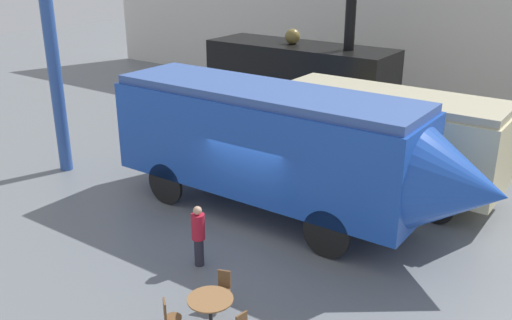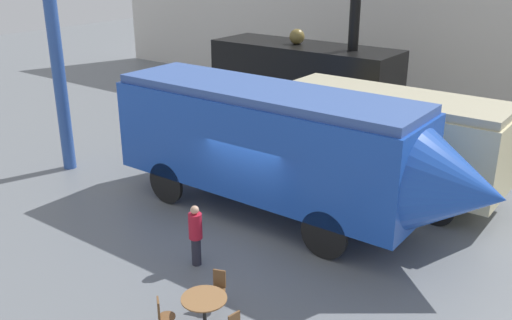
% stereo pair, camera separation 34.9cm
% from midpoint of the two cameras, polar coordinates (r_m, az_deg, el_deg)
% --- Properties ---
extents(ground_plane, '(80.00, 80.00, 0.00)m').
position_cam_midpoint_polar(ground_plane, '(16.45, 0.03, -6.62)').
color(ground_plane, slate).
extents(backdrop_wall, '(44.00, 0.15, 9.00)m').
position_cam_midpoint_polar(backdrop_wall, '(28.95, 19.47, 13.56)').
color(backdrop_wall, silver).
rests_on(backdrop_wall, ground_plane).
extents(steam_locomotive, '(8.02, 2.62, 5.89)m').
position_cam_midpoint_polar(steam_locomotive, '(24.42, 5.25, 8.01)').
color(steam_locomotive, black).
rests_on(steam_locomotive, ground_plane).
extents(passenger_coach_vintage, '(7.07, 2.59, 3.30)m').
position_cam_midpoint_polar(passenger_coach_vintage, '(18.35, 13.78, 2.38)').
color(passenger_coach_vintage, beige).
rests_on(passenger_coach_vintage, ground_plane).
extents(streamlined_locomotive, '(11.36, 2.69, 3.82)m').
position_cam_midpoint_polar(streamlined_locomotive, '(15.98, 3.91, 1.46)').
color(streamlined_locomotive, blue).
rests_on(streamlined_locomotive, ground_plane).
extents(cafe_table_near, '(0.96, 0.96, 0.76)m').
position_cam_midpoint_polar(cafe_table_near, '(12.16, -4.36, -14.14)').
color(cafe_table_near, black).
rests_on(cafe_table_near, ground_plane).
extents(cafe_chair_1, '(0.38, 0.39, 0.87)m').
position_cam_midpoint_polar(cafe_chair_1, '(12.89, -2.99, -12.49)').
color(cafe_chair_1, black).
rests_on(cafe_chair_1, ground_plane).
extents(cafe_chair_2, '(0.40, 0.41, 0.87)m').
position_cam_midpoint_polar(cafe_chair_2, '(12.15, -8.45, -15.01)').
color(cafe_chair_2, black).
rests_on(cafe_chair_2, ground_plane).
extents(visitor_person, '(0.34, 0.34, 1.62)m').
position_cam_midpoint_polar(visitor_person, '(14.26, -5.36, -7.31)').
color(visitor_person, '#262633').
rests_on(visitor_person, ground_plane).
extents(support_pillar, '(0.44, 0.44, 8.00)m').
position_cam_midpoint_polar(support_pillar, '(20.58, -18.85, 9.71)').
color(support_pillar, '#2D519E').
rests_on(support_pillar, ground_plane).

